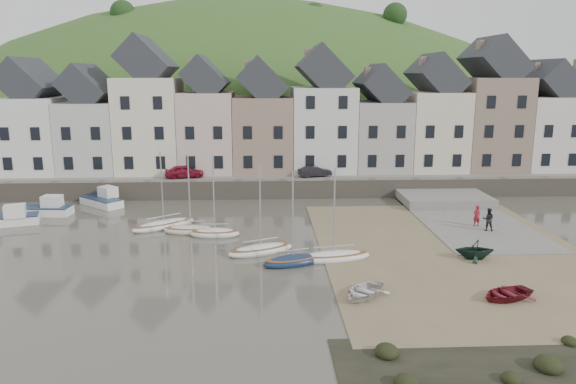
{
  "coord_description": "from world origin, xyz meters",
  "views": [
    {
      "loc": [
        -1.85,
        -34.54,
        11.96
      ],
      "look_at": [
        0.0,
        6.0,
        3.0
      ],
      "focal_mm": 33.61,
      "sensor_mm": 36.0,
      "label": 1
    }
  ],
  "objects_px": {
    "sailboat_0": "(164,225)",
    "rowboat_red": "(506,293)",
    "rowboat_green": "(475,249)",
    "car_right": "(315,171)",
    "car_left": "(184,171)",
    "person_dark": "(488,219)",
    "rowboat_white": "(363,291)",
    "person_red": "(477,216)"
  },
  "relations": [
    {
      "from": "person_dark",
      "to": "sailboat_0",
      "type": "bearing_deg",
      "value": 11.59
    },
    {
      "from": "person_dark",
      "to": "car_right",
      "type": "bearing_deg",
      "value": -34.48
    },
    {
      "from": "sailboat_0",
      "to": "person_dark",
      "type": "bearing_deg",
      "value": -5.18
    },
    {
      "from": "sailboat_0",
      "to": "person_dark",
      "type": "relative_size",
      "value": 3.58
    },
    {
      "from": "person_dark",
      "to": "car_left",
      "type": "relative_size",
      "value": 0.46
    },
    {
      "from": "sailboat_0",
      "to": "rowboat_white",
      "type": "height_order",
      "value": "sailboat_0"
    },
    {
      "from": "person_red",
      "to": "person_dark",
      "type": "distance_m",
      "value": 1.34
    },
    {
      "from": "rowboat_green",
      "to": "person_red",
      "type": "height_order",
      "value": "person_red"
    },
    {
      "from": "rowboat_green",
      "to": "car_right",
      "type": "relative_size",
      "value": 0.73
    },
    {
      "from": "sailboat_0",
      "to": "rowboat_red",
      "type": "xyz_separation_m",
      "value": [
        20.94,
        -14.86,
        0.12
      ]
    },
    {
      "from": "car_right",
      "to": "rowboat_white",
      "type": "bearing_deg",
      "value": 165.67
    },
    {
      "from": "rowboat_green",
      "to": "rowboat_white",
      "type": "bearing_deg",
      "value": -51.2
    },
    {
      "from": "car_left",
      "to": "person_red",
      "type": "bearing_deg",
      "value": -132.01
    },
    {
      "from": "rowboat_red",
      "to": "person_dark",
      "type": "xyz_separation_m",
      "value": [
        4.2,
        12.59,
        0.62
      ]
    },
    {
      "from": "sailboat_0",
      "to": "rowboat_green",
      "type": "height_order",
      "value": "sailboat_0"
    },
    {
      "from": "rowboat_green",
      "to": "car_left",
      "type": "relative_size",
      "value": 0.65
    },
    {
      "from": "rowboat_red",
      "to": "car_right",
      "type": "xyz_separation_m",
      "value": [
        -7.76,
        27.47,
        1.78
      ]
    },
    {
      "from": "rowboat_white",
      "to": "car_left",
      "type": "xyz_separation_m",
      "value": [
        -13.39,
        26.84,
        1.88
      ]
    },
    {
      "from": "sailboat_0",
      "to": "person_red",
      "type": "relative_size",
      "value": 3.76
    },
    {
      "from": "rowboat_green",
      "to": "person_dark",
      "type": "bearing_deg",
      "value": 155.12
    },
    {
      "from": "sailboat_0",
      "to": "car_left",
      "type": "distance_m",
      "value": 12.77
    },
    {
      "from": "car_left",
      "to": "car_right",
      "type": "bearing_deg",
      "value": -103.26
    },
    {
      "from": "car_right",
      "to": "person_red",
      "type": "bearing_deg",
      "value": -154.27
    },
    {
      "from": "rowboat_white",
      "to": "car_left",
      "type": "relative_size",
      "value": 0.79
    },
    {
      "from": "person_red",
      "to": "car_left",
      "type": "height_order",
      "value": "car_left"
    },
    {
      "from": "rowboat_green",
      "to": "car_left",
      "type": "xyz_separation_m",
      "value": [
        -21.76,
        21.09,
        1.54
      ]
    },
    {
      "from": "rowboat_red",
      "to": "person_red",
      "type": "distance_m",
      "value": 14.38
    },
    {
      "from": "rowboat_white",
      "to": "rowboat_red",
      "type": "height_order",
      "value": "rowboat_red"
    },
    {
      "from": "sailboat_0",
      "to": "rowboat_green",
      "type": "relative_size",
      "value": 2.53
    },
    {
      "from": "rowboat_green",
      "to": "rowboat_red",
      "type": "distance_m",
      "value": 6.44
    },
    {
      "from": "person_red",
      "to": "person_dark",
      "type": "relative_size",
      "value": 0.95
    },
    {
      "from": "person_red",
      "to": "car_left",
      "type": "relative_size",
      "value": 0.44
    },
    {
      "from": "person_dark",
      "to": "rowboat_green",
      "type": "bearing_deg",
      "value": 77.57
    },
    {
      "from": "rowboat_red",
      "to": "person_dark",
      "type": "height_order",
      "value": "person_dark"
    },
    {
      "from": "rowboat_red",
      "to": "car_left",
      "type": "distance_m",
      "value": 34.64
    },
    {
      "from": "sailboat_0",
      "to": "person_dark",
      "type": "xyz_separation_m",
      "value": [
        25.13,
        -2.28,
        0.74
      ]
    },
    {
      "from": "sailboat_0",
      "to": "rowboat_white",
      "type": "xyz_separation_m",
      "value": [
        13.3,
        -14.23,
        0.12
      ]
    },
    {
      "from": "rowboat_white",
      "to": "car_left",
      "type": "distance_m",
      "value": 30.05
    },
    {
      "from": "rowboat_white",
      "to": "person_red",
      "type": "relative_size",
      "value": 1.82
    },
    {
      "from": "rowboat_red",
      "to": "car_left",
      "type": "xyz_separation_m",
      "value": [
        -21.02,
        27.47,
        1.88
      ]
    },
    {
      "from": "car_left",
      "to": "rowboat_green",
      "type": "bearing_deg",
      "value": -147.37
    },
    {
      "from": "rowboat_green",
      "to": "person_dark",
      "type": "relative_size",
      "value": 1.41
    }
  ]
}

